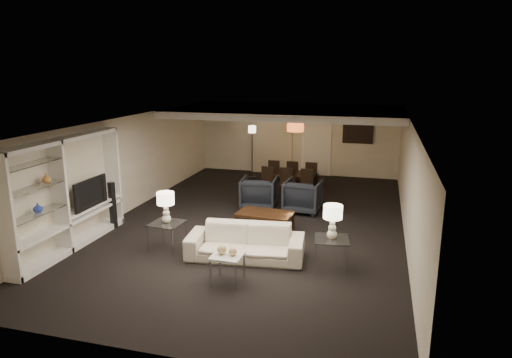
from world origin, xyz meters
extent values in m
plane|color=black|center=(0.00, 0.00, 0.00)|extent=(11.00, 11.00, 0.00)
cube|color=silver|center=(0.00, 0.00, 2.50)|extent=(7.00, 11.00, 0.02)
cube|color=beige|center=(0.00, 5.50, 1.25)|extent=(7.00, 0.02, 2.50)
cube|color=beige|center=(0.00, -5.50, 1.25)|extent=(7.00, 0.02, 2.50)
cube|color=beige|center=(-3.50, 0.00, 1.25)|extent=(0.02, 11.00, 2.50)
cube|color=beige|center=(3.50, 0.00, 1.25)|extent=(0.02, 11.00, 2.50)
cube|color=silver|center=(0.00, 3.50, 2.40)|extent=(7.00, 4.00, 0.20)
cube|color=beige|center=(-0.90, 5.42, 1.20)|extent=(1.50, 0.12, 2.40)
cube|color=silver|center=(0.70, 5.47, 1.05)|extent=(0.90, 0.05, 2.10)
cube|color=#142D38|center=(2.10, 5.46, 1.55)|extent=(0.95, 0.04, 0.65)
cylinder|color=#D8591E|center=(0.30, 3.50, 1.92)|extent=(0.52, 0.52, 0.24)
imported|color=beige|center=(0.37, -2.16, 0.34)|extent=(2.39, 1.15, 0.67)
imported|color=black|center=(-0.23, 1.14, 0.43)|extent=(1.00, 1.03, 0.86)
imported|color=black|center=(0.97, 1.14, 0.43)|extent=(0.98, 1.01, 0.86)
sphere|color=tan|center=(0.27, -3.26, 0.61)|extent=(0.17, 0.17, 0.17)
sphere|color=#DBB074|center=(0.47, -3.26, 0.60)|extent=(0.15, 0.15, 0.15)
imported|color=black|center=(-3.28, -2.05, 1.07)|extent=(1.11, 0.14, 0.64)
imported|color=#2941B5|center=(-3.31, -3.48, 1.15)|extent=(0.18, 0.18, 0.19)
imported|color=#C68442|center=(-3.31, -3.17, 1.65)|extent=(0.18, 0.18, 0.19)
cube|color=black|center=(-3.16, -1.27, 0.56)|extent=(0.15, 0.15, 1.12)
imported|color=black|center=(0.22, 3.08, 0.28)|extent=(1.62, 0.92, 0.57)
camera|label=1|loc=(2.81, -10.30, 3.73)|focal=32.00mm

